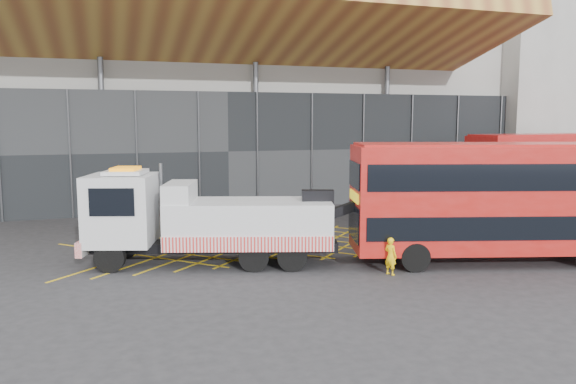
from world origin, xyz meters
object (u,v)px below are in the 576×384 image
object	(u,v)px
recovery_truck	(201,219)
bus_towed	(502,197)
bus_second	(546,166)
worker	(391,256)

from	to	relation	value
recovery_truck	bus_towed	bearing A→B (deg)	0.02
bus_towed	bus_second	size ratio (longest dim) A/B	1.00
recovery_truck	bus_second	size ratio (longest dim) A/B	0.94
bus_towed	bus_second	xyz separation A→B (m)	(13.76, 12.25, -0.00)
recovery_truck	bus_second	xyz separation A→B (m)	(26.00, 8.51, 0.90)
bus_towed	bus_second	bearing A→B (deg)	57.66
bus_towed	worker	xyz separation A→B (m)	(-5.38, -0.23, -2.11)
bus_second	worker	bearing A→B (deg)	-154.13
bus_second	worker	world-z (taller)	bus_second
bus_towed	worker	distance (m)	5.78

